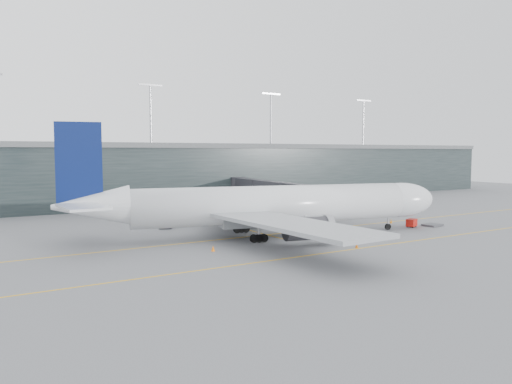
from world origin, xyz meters
TOP-DOWN VIEW (x-y plane):
  - ground at (0.00, 0.00)m, footprint 320.00×320.00m
  - taxiline_a at (0.00, -4.00)m, footprint 160.00×0.25m
  - taxiline_b at (0.00, -20.00)m, footprint 160.00×0.25m
  - taxiline_lead_main at (5.00, 20.00)m, footprint 0.25×60.00m
  - terminal at (-0.00, 58.00)m, footprint 240.00×36.00m
  - main_aircraft at (4.70, -5.48)m, footprint 60.59×55.92m
  - jet_bridge at (24.29, 25.20)m, footprint 5.24×43.90m
  - gse_cart at (30.80, -10.57)m, footprint 2.47×2.03m
  - baggage_dolly at (35.06, -11.54)m, footprint 3.51×2.97m
  - uld_a at (-6.35, 10.11)m, footprint 2.65×2.45m
  - uld_b at (-4.01, 11.85)m, footprint 2.60×2.39m
  - uld_c at (1.55, 11.25)m, footprint 2.56×2.21m
  - cone_nose at (31.43, -5.28)m, footprint 0.48×0.48m
  - cone_wing_stbd at (9.60, -19.56)m, footprint 0.45×0.45m
  - cone_wing_port at (10.90, 11.35)m, footprint 0.45×0.45m
  - cone_tail at (-8.13, -11.33)m, footprint 0.50×0.50m

SIDE VIEW (x-z plane):
  - ground at x=0.00m, z-range 0.00..0.00m
  - taxiline_a at x=0.00m, z-range 0.00..0.02m
  - taxiline_b at x=0.00m, z-range 0.00..0.02m
  - taxiline_lead_main at x=5.00m, z-range 0.00..0.02m
  - baggage_dolly at x=35.06m, z-range 0.03..0.35m
  - cone_wing_stbd at x=9.60m, z-range 0.00..0.71m
  - cone_wing_port at x=10.90m, z-range 0.00..0.72m
  - cone_nose at x=31.43m, z-range 0.00..0.76m
  - cone_tail at x=-8.13m, z-range 0.00..0.80m
  - gse_cart at x=30.80m, z-range 0.08..1.53m
  - uld_b at x=-4.01m, z-range 0.05..1.96m
  - uld_a at x=-6.35m, z-range 0.05..1.99m
  - uld_c at x=1.55m, z-range 0.05..2.09m
  - main_aircraft at x=4.70m, z-range -3.76..13.39m
  - jet_bridge at x=24.29m, z-range 1.66..8.35m
  - terminal at x=0.00m, z-range -6.88..22.12m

